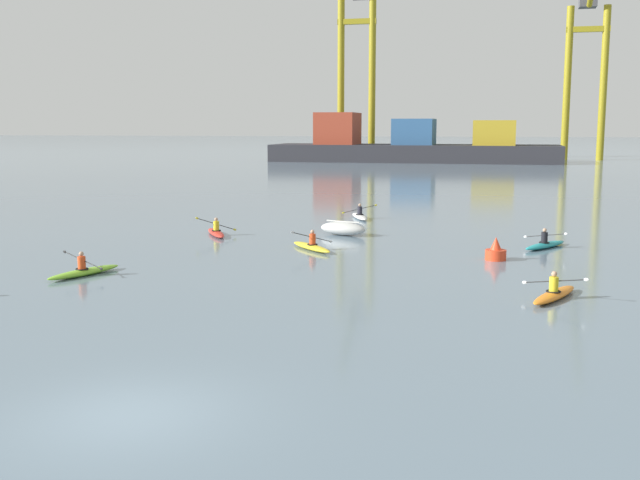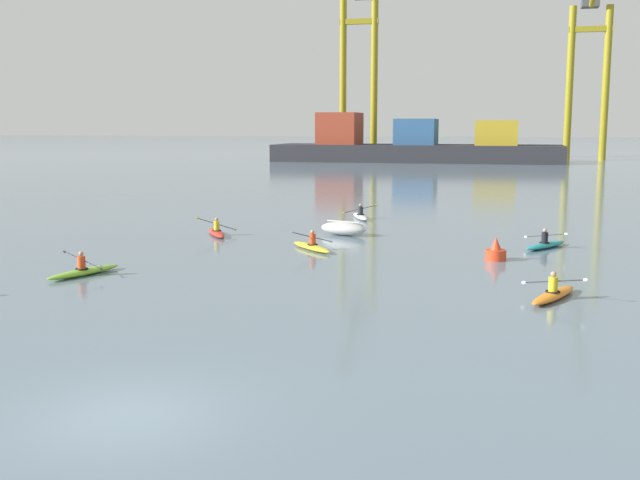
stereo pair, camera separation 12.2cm
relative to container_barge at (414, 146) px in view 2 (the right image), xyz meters
The scene contains 12 objects.
ground_plane 109.77m from the container_barge, 86.49° to the right, with size 800.00×800.00×0.00m, color slate.
container_barge is the anchor object (origin of this frame).
gantry_crane_west 20.99m from the container_barge, 140.79° to the left, with size 6.71×16.62×35.56m.
gantry_crane_west_mid 33.07m from the container_barge, 22.58° to the left, with size 6.93×18.84×34.46m.
capsized_dinghy 84.13m from the container_barge, 86.01° to the right, with size 2.81×1.81×0.76m.
channel_buoy 90.80m from the container_barge, 81.28° to the right, with size 0.90×0.90×1.00m.
kayak_teal 87.37m from the container_barge, 79.43° to the right, with size 2.32×3.20×0.95m.
kayak_white 76.83m from the container_barge, 85.95° to the right, with size 2.11×3.38×0.95m.
kayak_yellow 89.12m from the container_barge, 86.53° to the right, with size 2.72×2.93×0.97m.
kayak_red 85.53m from the container_barge, 90.44° to the right, with size 2.26×3.23×1.03m.
kayak_orange 98.14m from the container_barge, 80.78° to the right, with size 2.09×3.35×0.95m.
kayak_lime 96.91m from the container_barge, 91.01° to the right, with size 2.13×3.41×0.95m.
Camera 2 is at (7.15, -13.09, 5.72)m, focal length 42.43 mm.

